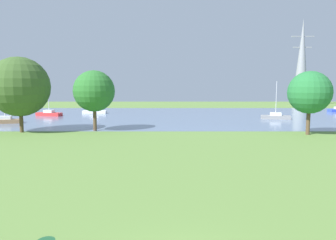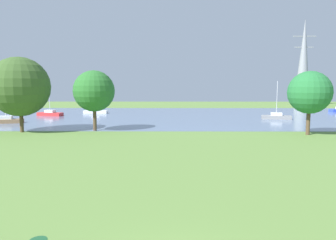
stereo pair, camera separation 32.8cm
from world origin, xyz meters
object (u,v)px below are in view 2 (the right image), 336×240
at_px(sailboat_white, 96,111).
at_px(tree_east_far, 94,91).
at_px(tree_east_near, 20,87).
at_px(tree_west_near, 310,93).
at_px(electricity_pylon, 303,63).
at_px(sailboat_gray, 276,116).
at_px(sailboat_red, 50,113).
at_px(sailboat_brown, 6,120).

xyz_separation_m(sailboat_white, tree_east_far, (5.76, -24.29, 4.50)).
bearing_deg(tree_east_near, tree_east_far, 8.59).
height_order(sailboat_white, tree_west_near, tree_west_near).
distance_m(tree_east_near, electricity_pylon, 76.34).
xyz_separation_m(tree_east_near, electricity_pylon, (55.74, 51.73, 6.61)).
bearing_deg(electricity_pylon, sailboat_white, -153.69).
relative_size(sailboat_gray, tree_west_near, 0.87).
distance_m(tree_east_far, electricity_pylon, 69.38).
relative_size(sailboat_white, tree_east_near, 0.80).
height_order(sailboat_gray, tree_east_near, tree_east_near).
height_order(sailboat_white, tree_east_far, tree_east_far).
xyz_separation_m(sailboat_gray, electricity_pylon, (19.66, 36.81, 11.67)).
xyz_separation_m(sailboat_red, tree_west_near, (38.50, -22.16, 4.42)).
height_order(tree_west_near, electricity_pylon, electricity_pylon).
bearing_deg(tree_east_far, sailboat_gray, 26.39).
distance_m(tree_east_near, tree_east_far, 8.75).
height_order(sailboat_red, sailboat_gray, sailboat_gray).
height_order(tree_east_far, tree_west_near, tree_east_far).
height_order(sailboat_brown, sailboat_gray, sailboat_gray).
xyz_separation_m(sailboat_brown, sailboat_gray, (42.76, 6.04, 0.01)).
bearing_deg(sailboat_gray, tree_east_far, -153.61).
bearing_deg(sailboat_red, sailboat_gray, -7.69).
bearing_deg(tree_east_near, tree_west_near, -2.97).
distance_m(sailboat_red, electricity_pylon, 68.86).
height_order(sailboat_brown, tree_east_far, tree_east_far).
bearing_deg(sailboat_white, electricity_pylon, 26.31).
distance_m(sailboat_white, sailboat_red, 8.98).
height_order(sailboat_white, sailboat_red, sailboat_white).
bearing_deg(sailboat_brown, tree_east_far, -26.34).
xyz_separation_m(sailboat_white, sailboat_brown, (-9.55, -16.70, -0.02)).
xyz_separation_m(tree_east_near, tree_east_far, (8.64, 1.30, -0.55)).
bearing_deg(sailboat_red, electricity_pylon, 27.50).
relative_size(tree_west_near, electricity_pylon, 0.30).
relative_size(sailboat_gray, tree_east_far, 0.85).
xyz_separation_m(sailboat_gray, tree_west_near, (-2.03, -16.69, 4.41)).
bearing_deg(sailboat_red, tree_east_far, -55.58).
height_order(sailboat_red, tree_east_far, tree_east_far).
distance_m(sailboat_brown, sailboat_gray, 43.18).
distance_m(sailboat_red, tree_east_far, 23.58).
height_order(tree_east_far, electricity_pylon, electricity_pylon).
xyz_separation_m(tree_east_near, tree_west_near, (34.05, -1.76, -0.65)).
xyz_separation_m(sailboat_white, electricity_pylon, (52.87, 26.14, 11.66)).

